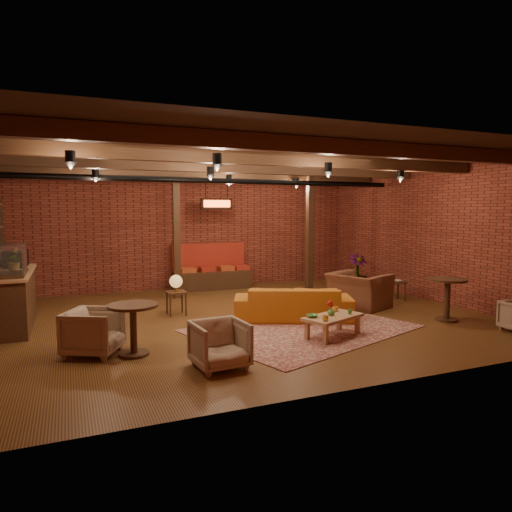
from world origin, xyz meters
name	(u,v)px	position (x,y,z in m)	size (l,w,h in m)	color
floor	(236,318)	(0.00, 0.00, 0.00)	(10.00, 10.00, 0.00)	#3A1F0E
ceiling	(235,158)	(0.00, 0.00, 3.20)	(10.00, 8.00, 0.02)	black
wall_back	(187,231)	(0.00, 4.00, 1.60)	(10.00, 0.02, 3.20)	maroon
wall_front	(351,259)	(0.00, -4.00, 1.60)	(10.00, 0.02, 3.20)	maroon
wall_right	(431,234)	(5.00, 0.00, 1.60)	(0.02, 8.00, 3.20)	maroon
ceiling_beams	(235,164)	(0.00, 0.00, 3.08)	(9.80, 6.40, 0.22)	#321A10
ceiling_pipe	(211,181)	(0.00, 1.60, 2.85)	(0.12, 0.12, 9.60)	black
post_left	(176,234)	(-0.60, 2.60, 1.60)	(0.16, 0.16, 3.20)	#321A10
post_right	(310,232)	(2.80, 2.00, 1.60)	(0.16, 0.16, 3.20)	#321A10
service_counter	(10,284)	(-4.10, 1.00, 0.80)	(0.80, 2.50, 1.60)	#321A10
plant_counter	(16,261)	(-4.00, 1.20, 1.22)	(0.35, 0.39, 0.30)	#337F33
banquette	(212,271)	(0.60, 3.55, 0.50)	(2.10, 0.70, 1.00)	#A5291B
service_sign	(217,204)	(0.60, 3.10, 2.35)	(0.86, 0.06, 0.30)	#FB5719
ceiling_spotlights	(235,175)	(0.00, 0.00, 2.86)	(6.40, 4.40, 0.28)	black
rug	(302,328)	(0.87, -1.22, 0.01)	(3.73, 2.85, 0.01)	maroon
sofa	(293,303)	(1.02, -0.54, 0.34)	(2.31, 0.90, 0.67)	#A35816
coffee_table	(332,318)	(1.07, -1.92, 0.34)	(1.22, 0.91, 0.63)	#AA814F
side_table_lamp	(176,284)	(-1.03, 0.77, 0.64)	(0.41, 0.41, 0.84)	#321A10
round_table_left	(133,321)	(-2.22, -1.61, 0.53)	(0.75, 0.75, 0.78)	#321A10
armchair_a	(94,330)	(-2.77, -1.35, 0.38)	(0.75, 0.70, 0.77)	beige
armchair_b	(220,342)	(-1.19, -2.64, 0.36)	(0.70, 0.66, 0.72)	beige
armchair_right	(359,285)	(2.91, -0.08, 0.52)	(1.20, 0.78, 1.05)	brown
side_table_book	(395,282)	(4.23, 0.29, 0.44)	(0.50, 0.50, 0.49)	#321A10
round_table_right	(447,293)	(3.79, -1.77, 0.56)	(0.72, 0.72, 0.84)	#321A10
plant_tall	(358,236)	(4.10, 1.72, 1.49)	(1.67, 1.67, 2.99)	#4C7F4C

